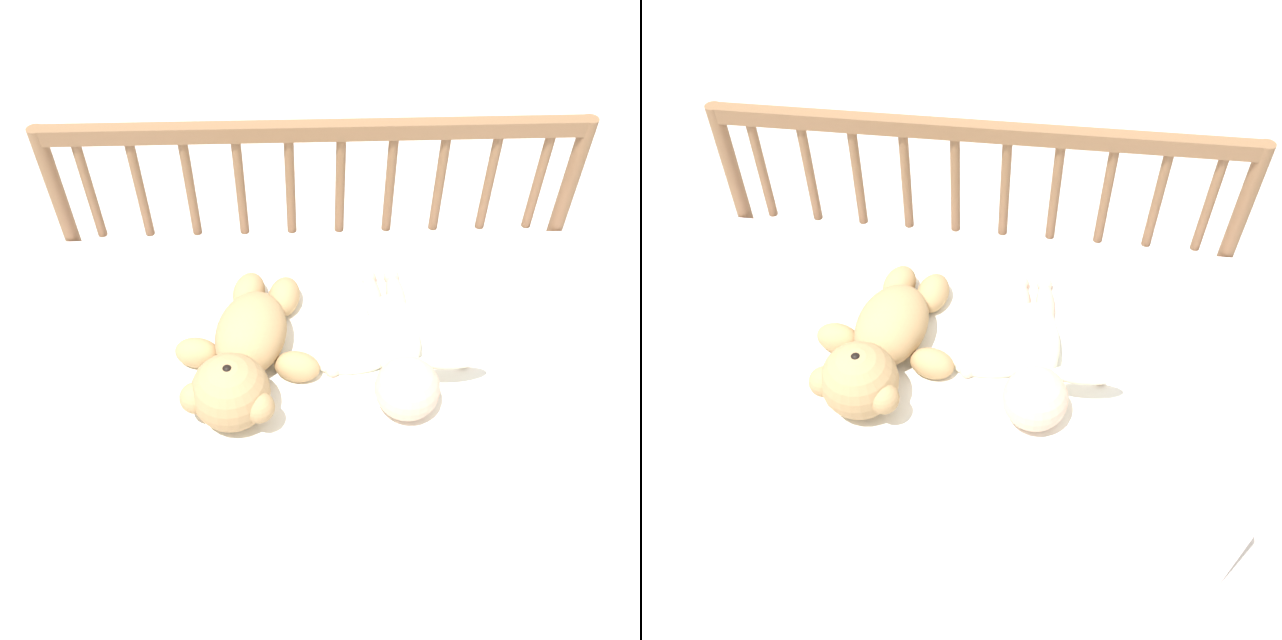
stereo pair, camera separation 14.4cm
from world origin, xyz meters
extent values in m
plane|color=silver|center=(0.00, 0.00, 0.00)|extent=(12.00, 12.00, 0.00)
cube|color=silver|center=(0.00, 0.00, 0.22)|extent=(1.20, 0.61, 0.43)
cylinder|color=brown|center=(-0.58, 0.33, 0.36)|extent=(0.04, 0.04, 0.73)
cylinder|color=brown|center=(0.58, 0.33, 0.36)|extent=(0.04, 0.04, 0.73)
cube|color=brown|center=(0.00, 0.33, 0.71)|extent=(1.16, 0.03, 0.04)
cylinder|color=brown|center=(-0.51, 0.33, 0.56)|extent=(0.02, 0.02, 0.26)
cylinder|color=brown|center=(-0.39, 0.33, 0.56)|extent=(0.02, 0.02, 0.26)
cylinder|color=brown|center=(-0.28, 0.33, 0.56)|extent=(0.02, 0.02, 0.26)
cylinder|color=brown|center=(-0.17, 0.33, 0.56)|extent=(0.02, 0.02, 0.26)
cylinder|color=brown|center=(-0.06, 0.33, 0.56)|extent=(0.02, 0.02, 0.26)
cylinder|color=brown|center=(0.06, 0.33, 0.56)|extent=(0.02, 0.02, 0.26)
cylinder|color=brown|center=(0.17, 0.33, 0.56)|extent=(0.02, 0.02, 0.26)
cylinder|color=brown|center=(0.28, 0.33, 0.56)|extent=(0.02, 0.02, 0.26)
cylinder|color=brown|center=(0.39, 0.33, 0.56)|extent=(0.02, 0.02, 0.26)
cylinder|color=brown|center=(0.51, 0.33, 0.56)|extent=(0.02, 0.02, 0.26)
cube|color=white|center=(0.01, -0.03, 0.44)|extent=(0.81, 0.51, 0.01)
ellipsoid|color=tan|center=(-0.14, -0.04, 0.49)|extent=(0.18, 0.23, 0.12)
sphere|color=tan|center=(-0.17, -0.20, 0.51)|extent=(0.15, 0.15, 0.15)
sphere|color=beige|center=(-0.17, -0.20, 0.55)|extent=(0.06, 0.06, 0.06)
sphere|color=black|center=(-0.17, -0.20, 0.57)|extent=(0.02, 0.02, 0.02)
sphere|color=tan|center=(-0.12, -0.23, 0.51)|extent=(0.06, 0.06, 0.06)
sphere|color=tan|center=(-0.23, -0.21, 0.51)|extent=(0.06, 0.06, 0.06)
ellipsoid|color=tan|center=(-0.05, -0.11, 0.46)|extent=(0.10, 0.08, 0.06)
ellipsoid|color=tan|center=(-0.25, -0.07, 0.46)|extent=(0.10, 0.08, 0.06)
ellipsoid|color=tan|center=(-0.07, 0.08, 0.47)|extent=(0.09, 0.11, 0.07)
ellipsoid|color=tan|center=(-0.15, 0.09, 0.47)|extent=(0.09, 0.11, 0.07)
ellipsoid|color=#EAEACC|center=(0.15, -0.04, 0.48)|extent=(0.11, 0.21, 0.09)
sphere|color=beige|center=(0.16, -0.19, 0.49)|extent=(0.12, 0.12, 0.12)
ellipsoid|color=#EAEACC|center=(0.25, -0.14, 0.52)|extent=(0.13, 0.04, 0.04)
ellipsoid|color=#EAEACC|center=(0.06, -0.10, 0.45)|extent=(0.13, 0.04, 0.04)
sphere|color=beige|center=(0.28, -0.09, 0.45)|extent=(0.03, 0.03, 0.03)
sphere|color=beige|center=(0.02, -0.11, 0.45)|extent=(0.03, 0.03, 0.03)
ellipsoid|color=beige|center=(0.17, 0.08, 0.45)|extent=(0.05, 0.13, 0.04)
ellipsoid|color=beige|center=(0.12, 0.08, 0.45)|extent=(0.05, 0.13, 0.04)
sphere|color=beige|center=(0.16, 0.15, 0.45)|extent=(0.03, 0.03, 0.03)
sphere|color=beige|center=(0.11, 0.14, 0.45)|extent=(0.03, 0.03, 0.03)
camera|label=1|loc=(-0.03, -0.96, 1.58)|focal=40.00mm
camera|label=2|loc=(0.11, -0.95, 1.58)|focal=40.00mm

